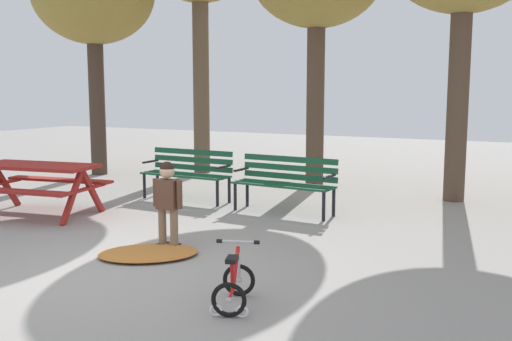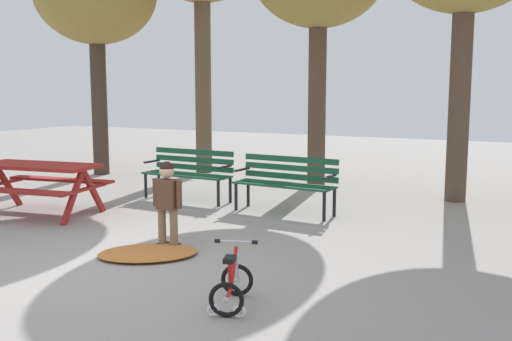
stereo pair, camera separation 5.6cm
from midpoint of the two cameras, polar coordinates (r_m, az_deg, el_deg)
ground at (r=6.39m, az=-14.12°, el=-9.55°), size 36.00×36.00×0.00m
picnic_table at (r=9.47m, az=-19.96°, el=-0.45°), size 1.99×1.61×0.79m
park_bench_far_left at (r=10.17m, az=-6.23°, el=0.05°), size 1.62×0.52×0.85m
park_bench_left at (r=9.07m, az=3.09°, el=-0.86°), size 1.63×0.55×0.85m
child_standing at (r=7.08m, az=-8.25°, el=-2.60°), size 0.40×0.18×1.04m
kids_bicycle at (r=5.27m, az=-2.02°, el=-10.79°), size 0.51×0.63×0.54m
leaf_pile at (r=6.93m, az=-10.06°, el=-7.74°), size 1.37×1.30×0.07m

